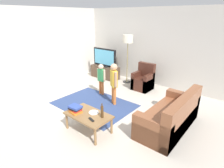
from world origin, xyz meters
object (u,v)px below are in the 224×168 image
(floor_lamp, at_px, (128,42))
(plate, at_px, (94,112))
(child_center, at_px, (114,80))
(tv, at_px, (104,58))
(tv_remote, at_px, (91,120))
(child_near_tv, at_px, (101,76))
(book_stack, at_px, (75,109))
(coffee_table, at_px, (88,116))
(couch, at_px, (172,117))
(armchair, at_px, (144,81))
(bottle, at_px, (102,112))
(tv_stand, at_px, (105,72))

(floor_lamp, height_order, plate, floor_lamp)
(child_center, bearing_deg, tv, 138.35)
(floor_lamp, relative_size, tv_remote, 10.47)
(plate, bearing_deg, child_near_tv, 128.05)
(floor_lamp, relative_size, book_stack, 5.90)
(child_near_tv, xyz_separation_m, coffee_table, (1.16, -1.67, -0.24))
(floor_lamp, bearing_deg, child_center, -66.03)
(child_center, relative_size, book_stack, 3.97)
(couch, xyz_separation_m, coffee_table, (-1.38, -1.25, 0.08))
(tv, xyz_separation_m, couch, (3.55, -1.71, -0.56))
(armchair, relative_size, bottle, 2.81)
(armchair, distance_m, floor_lamp, 1.52)
(plate, bearing_deg, child_center, 110.22)
(couch, distance_m, child_near_tv, 2.60)
(couch, xyz_separation_m, floor_lamp, (-2.57, 1.88, 1.25))
(child_center, bearing_deg, child_near_tv, 159.82)
(tv, relative_size, child_near_tv, 1.09)
(child_center, height_order, coffee_table, child_center)
(child_near_tv, relative_size, child_center, 0.84)
(tv_stand, xyz_separation_m, child_center, (1.75, -1.58, 0.48))
(tv_remote, bearing_deg, armchair, 116.69)
(coffee_table, distance_m, plate, 0.14)
(coffee_table, height_order, tv_remote, tv_remote)
(tv, height_order, child_center, tv)
(armchair, height_order, coffee_table, armchair)
(child_near_tv, bearing_deg, tv_stand, 127.70)
(coffee_table, bearing_deg, tv_remote, -28.61)
(tv_stand, bearing_deg, book_stack, -58.56)
(armchair, bearing_deg, couch, -44.39)
(tv, relative_size, tv_remote, 6.47)
(tv, distance_m, armchair, 1.91)
(armchair, height_order, child_center, child_center)
(plate, bearing_deg, floor_lamp, 112.40)
(tv_stand, bearing_deg, bottle, -49.10)
(child_near_tv, height_order, book_stack, child_near_tv)
(floor_lamp, height_order, bottle, floor_lamp)
(plate, bearing_deg, tv, 128.09)
(floor_lamp, xyz_separation_m, child_center, (0.77, -1.73, -0.82))
(armchair, height_order, tv_remote, armchair)
(tv, bearing_deg, child_near_tv, -51.85)
(couch, distance_m, bottle, 1.59)
(tv_stand, relative_size, armchair, 1.33)
(tv_stand, distance_m, floor_lamp, 1.64)
(bottle, bearing_deg, child_near_tv, 133.36)
(bottle, bearing_deg, armchair, 103.18)
(child_near_tv, bearing_deg, floor_lamp, 91.08)
(couch, bearing_deg, tv_stand, 154.08)
(child_near_tv, xyz_separation_m, child_center, (0.74, -0.27, 0.11))
(bottle, relative_size, tv_remote, 1.89)
(child_near_tv, xyz_separation_m, bottle, (1.48, -1.57, -0.05))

